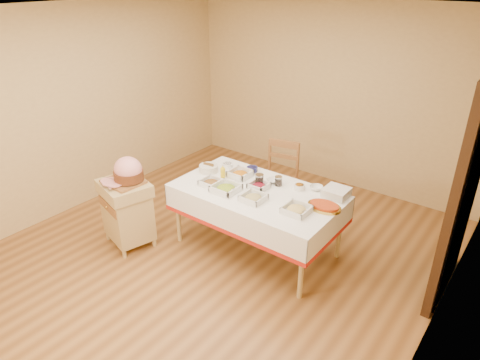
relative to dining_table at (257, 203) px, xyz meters
The scene contains 23 objects.
room_shell 0.82m from the dining_table, 135.00° to the right, with size 5.00×5.00×5.00m.
doorway 2.06m from the dining_table, 17.49° to the left, with size 0.09×1.10×2.20m.
dining_table is the anchor object (origin of this frame).
butcher_cart 1.50m from the dining_table, 147.53° to the right, with size 0.66×0.60×0.79m.
dining_chair 0.86m from the dining_table, 105.78° to the left, with size 0.53×0.51×0.99m.
ham_on_board 1.47m from the dining_table, 147.76° to the right, with size 0.46×0.44×0.30m.
serving_dish_a 0.56m from the dining_table, 157.82° to the right, with size 0.22×0.21×0.09m.
serving_dish_b 0.39m from the dining_table, 139.73° to the right, with size 0.27×0.27×0.11m.
serving_dish_c 0.30m from the dining_table, 65.39° to the right, with size 0.24×0.24×0.10m.
serving_dish_d 0.62m from the dining_table, 14.18° to the right, with size 0.25×0.25×0.09m.
serving_dish_e 0.44m from the dining_table, 155.70° to the left, with size 0.25×0.24×0.11m.
serving_dish_f 0.20m from the dining_table, 107.50° to the left, with size 0.21×0.20×0.10m.
small_bowl_left 0.71m from the dining_table, 157.19° to the left, with size 0.13×0.13×0.06m.
small_bowl_mid 0.53m from the dining_table, 132.19° to the left, with size 0.13×0.13×0.06m.
small_bowl_right 0.50m from the dining_table, 40.33° to the left, with size 0.12×0.12×0.06m.
bowl_white_imported 0.33m from the dining_table, 84.41° to the left, with size 0.14×0.14×0.04m, color silver.
bowl_small_imported 0.67m from the dining_table, 38.89° to the left, with size 0.14×0.14×0.04m, color silver.
preserve_jar_left 0.26m from the dining_table, 116.13° to the left, with size 0.10×0.10×0.12m.
preserve_jar_right 0.34m from the dining_table, 64.47° to the left, with size 0.09×0.09×0.11m.
mustard_bottle 0.53m from the dining_table, behind, with size 0.06×0.06×0.18m.
bread_basket 0.77m from the dining_table, behind, with size 0.23×0.23×0.10m.
plate_stack 0.87m from the dining_table, 28.21° to the left, with size 0.25×0.25×0.09m.
brass_platter 0.79m from the dining_table, ahead, with size 0.35×0.25×0.05m.
Camera 1 is at (2.64, -3.09, 2.91)m, focal length 32.00 mm.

